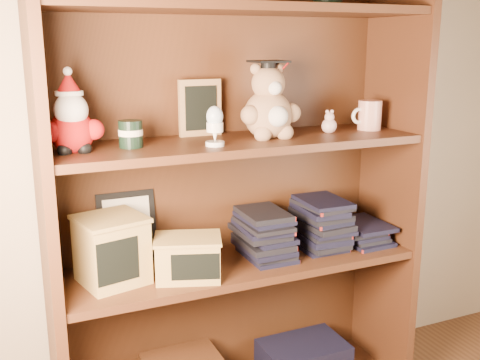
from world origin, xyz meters
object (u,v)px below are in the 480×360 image
object	(u,v)px
teacher_mug	(369,115)
treats_box	(112,249)
grad_teddy_bear	(269,108)
bookcase	(233,189)

from	to	relation	value
teacher_mug	treats_box	distance (m)	0.96
grad_teddy_bear	treats_box	size ratio (longest dim) A/B	1.11
bookcase	grad_teddy_bear	size ratio (longest dim) A/B	6.51
grad_teddy_bear	treats_box	bearing A→B (deg)	179.26
treats_box	teacher_mug	bearing A→B (deg)	0.06
grad_teddy_bear	teacher_mug	size ratio (longest dim) A/B	2.18
grad_teddy_bear	teacher_mug	world-z (taller)	grad_teddy_bear
treats_box	grad_teddy_bear	bearing A→B (deg)	-0.74
grad_teddy_bear	bookcase	bearing A→B (deg)	149.36
bookcase	grad_teddy_bear	world-z (taller)	bookcase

